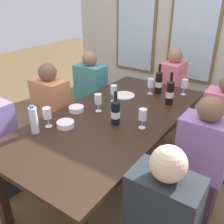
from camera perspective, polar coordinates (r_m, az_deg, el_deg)
ground_plane at (r=2.72m, az=0.31°, el=-14.90°), size 12.00×12.00×0.00m
back_wall_with_windows at (r=3.95m, az=18.69°, el=20.06°), size 4.23×0.10×2.90m
dining_table at (r=2.33m, az=0.35°, el=-2.42°), size 1.03×2.12×0.74m
white_plate_0 at (r=2.74m, az=2.69°, el=3.81°), size 0.24×0.24×0.01m
wine_bottle_0 at (r=2.82m, az=10.57°, el=6.71°), size 0.08×0.08×0.33m
wine_bottle_1 at (r=2.12m, az=0.81°, el=0.02°), size 0.08×0.08×0.30m
wine_bottle_2 at (r=2.56m, az=13.06°, el=4.42°), size 0.08×0.08×0.33m
tasting_bowl_0 at (r=2.15m, az=-10.52°, el=-2.75°), size 0.15×0.15×0.05m
tasting_bowl_1 at (r=2.40m, az=-8.12°, el=0.69°), size 0.14×0.14×0.05m
water_bottle at (r=2.08m, az=-17.36°, el=-1.78°), size 0.06×0.06×0.24m
wine_glass_0 at (r=2.56m, az=0.38°, el=4.89°), size 0.07×0.07×0.17m
wine_glass_1 at (r=2.34m, az=-3.25°, el=2.83°), size 0.07×0.07×0.17m
wine_glass_2 at (r=2.84m, az=16.20°, el=6.12°), size 0.07×0.07×0.17m
wine_glass_3 at (r=2.79m, az=8.79°, el=6.38°), size 0.07×0.07×0.17m
wine_glass_4 at (r=2.14m, az=-14.54°, el=-0.35°), size 0.07×0.07×0.17m
wine_glass_5 at (r=2.07m, az=7.01°, el=-0.78°), size 0.07×0.07×0.17m
seated_person_2 at (r=2.88m, az=-13.41°, el=-0.57°), size 0.38×0.24×1.11m
seated_person_3 at (r=2.17m, az=19.40°, el=-11.12°), size 0.38×0.24×1.11m
seated_person_4 at (r=3.32m, az=-4.79°, el=3.83°), size 0.38×0.24×1.11m
seated_person_5 at (r=2.72m, az=23.40°, el=-3.82°), size 0.38×0.24×1.11m
seated_person_6 at (r=3.54m, az=13.35°, el=4.65°), size 0.24×0.38×1.11m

